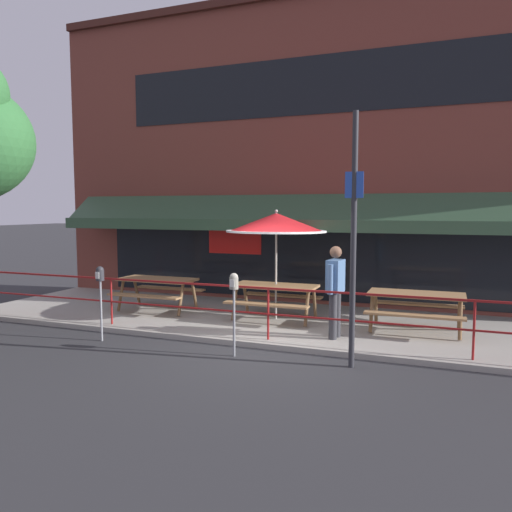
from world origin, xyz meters
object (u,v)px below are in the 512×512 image
Objects in this scene: picnic_table_left at (157,285)px; picnic_table_centre at (275,292)px; pedestrian_walking at (335,287)px; parking_meter_far at (234,289)px; patio_umbrella_centre at (276,223)px; picnic_table_right at (416,301)px; parking_meter_near at (100,281)px; street_sign_pole at (353,238)px.

picnic_table_left is 1.00× the size of picnic_table_centre.
picnic_table_left is at bearing -179.33° from picnic_table_centre.
parking_meter_far is at bearing -134.72° from pedestrian_walking.
patio_umbrella_centre is (2.90, 0.12, 1.47)m from picnic_table_left.
pedestrian_walking is (1.53, -1.11, -1.12)m from patio_umbrella_centre.
pedestrian_walking reaches higher than parking_meter_far.
picnic_table_centre is 1.87m from pedestrian_walking.
patio_umbrella_centre is at bearing 143.87° from pedestrian_walking.
picnic_table_left is 1.00× the size of picnic_table_right.
parking_meter_near is at bearing -156.18° from picnic_table_right.
patio_umbrella_centre reaches higher than picnic_table_centre.
patio_umbrella_centre is 2.20m from pedestrian_walking.
picnic_table_right is at bearing 70.47° from street_sign_pole.
pedestrian_walking is (1.53, -1.03, 0.35)m from picnic_table_centre.
parking_meter_near is at bearing -137.03° from picnic_table_centre.
street_sign_pole is at bearing -48.34° from picnic_table_centre.
street_sign_pole reaches higher than parking_meter_near.
street_sign_pole is at bearing -49.40° from patio_umbrella_centre.
street_sign_pole is at bearing 1.35° from parking_meter_near.
pedestrian_walking is (-1.37, -1.02, 0.35)m from picnic_table_right.
parking_meter_near is at bearing -83.42° from picnic_table_left.
street_sign_pole is at bearing -24.79° from picnic_table_left.
street_sign_pole is (0.54, -1.30, 0.98)m from pedestrian_walking.
patio_umbrella_centre reaches higher than parking_meter_near.
parking_meter_far is at bearing -38.78° from picnic_table_left.
picnic_table_left is at bearing 155.21° from street_sign_pole.
parking_meter_far is at bearing -87.33° from picnic_table_centre.
patio_umbrella_centre is 2.74m from parking_meter_far.
pedestrian_walking is 1.20× the size of parking_meter_far.
parking_meter_far is (-1.41, -1.43, 0.09)m from pedestrian_walking.
patio_umbrella_centre reaches higher than picnic_table_right.
picnic_table_centre is 1.27× the size of parking_meter_near.
parking_meter_far is (0.11, -2.54, -1.03)m from patio_umbrella_centre.
pedestrian_walking is at bearing 45.28° from parking_meter_far.
street_sign_pole is (4.97, -2.29, 1.33)m from picnic_table_left.
street_sign_pole reaches higher than picnic_table_right.
picnic_table_left is 3.89m from parking_meter_far.
picnic_table_right is at bearing -1.84° from patio_umbrella_centre.
picnic_table_centre is 3.61m from parking_meter_near.
picnic_table_centre is 1.27× the size of parking_meter_far.
street_sign_pole reaches higher than pedestrian_walking.
patio_umbrella_centre is at bearing 130.60° from street_sign_pole.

